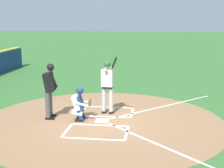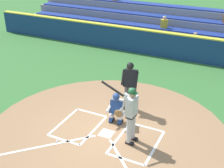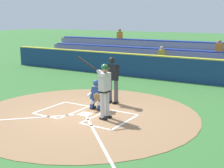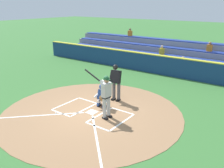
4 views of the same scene
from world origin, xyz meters
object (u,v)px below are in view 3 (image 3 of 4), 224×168
(batter, at_px, (104,87))
(catcher, at_px, (97,94))
(baseball, at_px, (39,116))
(plate_umpire, at_px, (112,77))

(batter, xyz_separation_m, catcher, (0.84, -0.80, -0.51))
(batter, xyz_separation_m, baseball, (2.03, 1.00, -1.06))
(batter, bearing_deg, catcher, -43.50)
(batter, relative_size, catcher, 1.88)
(batter, distance_m, plate_umpire, 1.99)
(batter, distance_m, catcher, 1.27)
(plate_umpire, bearing_deg, batter, 113.40)
(plate_umpire, height_order, baseball, plate_umpire)
(batter, height_order, plate_umpire, batter)
(batter, xyz_separation_m, plate_umpire, (0.79, -1.83, -0.02))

